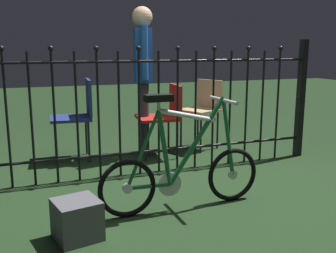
{
  "coord_description": "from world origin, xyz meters",
  "views": [
    {
      "loc": [
        -1.15,
        -2.82,
        1.2
      ],
      "look_at": [
        -0.04,
        0.21,
        0.55
      ],
      "focal_mm": 41.74,
      "sensor_mm": 36.0,
      "label": 1
    }
  ],
  "objects_px": {
    "chair_red": "(164,113)",
    "chair_tan": "(204,106)",
    "chair_navy": "(78,111)",
    "bicycle": "(182,169)",
    "display_crate": "(77,219)",
    "person_visitor": "(143,68)"
  },
  "relations": [
    {
      "from": "chair_navy",
      "to": "person_visitor",
      "type": "bearing_deg",
      "value": -2.97
    },
    {
      "from": "chair_navy",
      "to": "display_crate",
      "type": "bearing_deg",
      "value": -98.25
    },
    {
      "from": "display_crate",
      "to": "chair_tan",
      "type": "bearing_deg",
      "value": 46.56
    },
    {
      "from": "chair_tan",
      "to": "chair_navy",
      "type": "xyz_separation_m",
      "value": [
        -1.49,
        0.01,
        0.01
      ]
    },
    {
      "from": "person_visitor",
      "to": "display_crate",
      "type": "xyz_separation_m",
      "value": [
        -0.99,
        -1.83,
        -0.85
      ]
    },
    {
      "from": "bicycle",
      "to": "chair_navy",
      "type": "height_order",
      "value": "bicycle"
    },
    {
      "from": "chair_red",
      "to": "person_visitor",
      "type": "relative_size",
      "value": 0.49
    },
    {
      "from": "bicycle",
      "to": "chair_navy",
      "type": "bearing_deg",
      "value": 108.14
    },
    {
      "from": "chair_tan",
      "to": "chair_navy",
      "type": "distance_m",
      "value": 1.49
    },
    {
      "from": "chair_tan",
      "to": "person_visitor",
      "type": "xyz_separation_m",
      "value": [
        -0.77,
        -0.03,
        0.47
      ]
    },
    {
      "from": "display_crate",
      "to": "person_visitor",
      "type": "bearing_deg",
      "value": 61.55
    },
    {
      "from": "chair_red",
      "to": "person_visitor",
      "type": "height_order",
      "value": "person_visitor"
    },
    {
      "from": "chair_red",
      "to": "chair_navy",
      "type": "xyz_separation_m",
      "value": [
        -0.92,
        0.19,
        0.04
      ]
    },
    {
      "from": "bicycle",
      "to": "chair_red",
      "type": "relative_size",
      "value": 1.61
    },
    {
      "from": "chair_tan",
      "to": "display_crate",
      "type": "height_order",
      "value": "chair_tan"
    },
    {
      "from": "chair_tan",
      "to": "person_visitor",
      "type": "height_order",
      "value": "person_visitor"
    },
    {
      "from": "chair_navy",
      "to": "bicycle",
      "type": "bearing_deg",
      "value": -71.86
    },
    {
      "from": "bicycle",
      "to": "person_visitor",
      "type": "bearing_deg",
      "value": 83.68
    },
    {
      "from": "chair_red",
      "to": "display_crate",
      "type": "relative_size",
      "value": 2.97
    },
    {
      "from": "chair_red",
      "to": "display_crate",
      "type": "bearing_deg",
      "value": -125.42
    },
    {
      "from": "chair_navy",
      "to": "chair_red",
      "type": "bearing_deg",
      "value": -11.83
    },
    {
      "from": "chair_red",
      "to": "chair_tan",
      "type": "bearing_deg",
      "value": 17.81
    }
  ]
}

